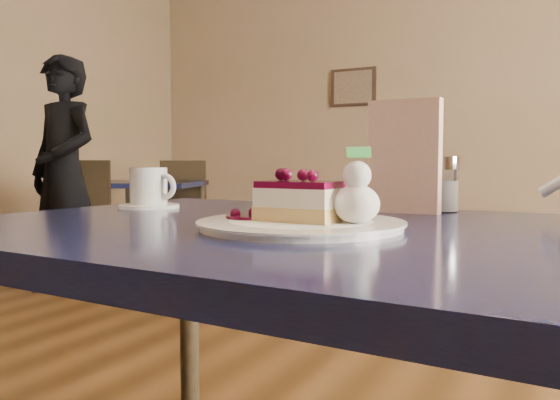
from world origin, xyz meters
The scene contains 11 objects.
main_table centered at (0.22, 0.24, 0.71)m, with size 1.30×0.89×0.80m.
dessert_plate centered at (0.21, 0.18, 0.80)m, with size 0.32×0.32×0.01m, color white.
cheesecake_slice centered at (0.21, 0.18, 0.84)m, with size 0.13×0.09×0.06m.
whipped_cream centered at (0.30, 0.19, 0.84)m, with size 0.07×0.07×0.06m.
berry_sauce centered at (0.12, 0.18, 0.81)m, with size 0.09×0.09×0.01m, color black.
coffee_set centered at (-0.27, 0.37, 0.84)m, with size 0.15×0.14×0.09m.
menu_card centered at (0.28, 0.53, 0.91)m, with size 0.15×0.03×0.23m, color beige.
sugar_shaker centered at (0.35, 0.58, 0.86)m, with size 0.06×0.06×0.12m.
napkin_stack centered at (0.11, 0.58, 0.82)m, with size 0.13×0.13×0.05m, color white.
bg_table_far_left centered at (-2.56, 2.80, 0.07)m, with size 1.21×1.80×1.20m.
patron centered at (-2.59, 2.09, 0.83)m, with size 0.60×0.40×1.66m, color black.
Camera 1 is at (0.59, -0.59, 0.90)m, focal length 35.00 mm.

